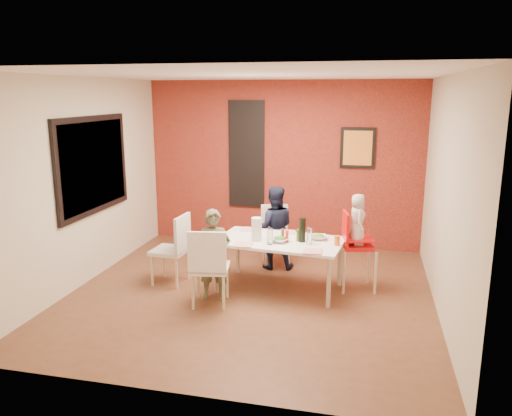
% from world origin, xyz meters
% --- Properties ---
extents(ground, '(4.50, 4.50, 0.00)m').
position_xyz_m(ground, '(0.00, 0.00, 0.00)').
color(ground, brown).
rests_on(ground, ground).
extents(ceiling, '(4.50, 4.50, 0.02)m').
position_xyz_m(ceiling, '(0.00, 0.00, 2.70)').
color(ceiling, white).
rests_on(ceiling, wall_back).
extents(wall_back, '(4.50, 0.02, 2.70)m').
position_xyz_m(wall_back, '(0.00, 2.25, 1.35)').
color(wall_back, beige).
rests_on(wall_back, ground).
extents(wall_front, '(4.50, 0.02, 2.70)m').
position_xyz_m(wall_front, '(0.00, -2.25, 1.35)').
color(wall_front, beige).
rests_on(wall_front, ground).
extents(wall_left, '(0.02, 4.50, 2.70)m').
position_xyz_m(wall_left, '(-2.25, 0.00, 1.35)').
color(wall_left, beige).
rests_on(wall_left, ground).
extents(wall_right, '(0.02, 4.50, 2.70)m').
position_xyz_m(wall_right, '(2.25, 0.00, 1.35)').
color(wall_right, beige).
rests_on(wall_right, ground).
extents(brick_accent_wall, '(4.50, 0.02, 2.70)m').
position_xyz_m(brick_accent_wall, '(0.00, 2.23, 1.35)').
color(brick_accent_wall, maroon).
rests_on(brick_accent_wall, ground).
extents(picture_window_frame, '(0.05, 1.70, 1.30)m').
position_xyz_m(picture_window_frame, '(-2.22, 0.20, 1.55)').
color(picture_window_frame, black).
rests_on(picture_window_frame, wall_left).
extents(picture_window_pane, '(0.02, 1.55, 1.15)m').
position_xyz_m(picture_window_pane, '(-2.21, 0.20, 1.55)').
color(picture_window_pane, black).
rests_on(picture_window_pane, wall_left).
extents(glassblock_strip, '(0.55, 0.03, 1.70)m').
position_xyz_m(glassblock_strip, '(-0.60, 2.21, 1.50)').
color(glassblock_strip, silver).
rests_on(glassblock_strip, wall_back).
extents(glassblock_surround, '(0.60, 0.03, 1.76)m').
position_xyz_m(glassblock_surround, '(-0.60, 2.21, 1.50)').
color(glassblock_surround, black).
rests_on(glassblock_surround, wall_back).
extents(art_print_frame, '(0.54, 0.03, 0.64)m').
position_xyz_m(art_print_frame, '(1.20, 2.21, 1.65)').
color(art_print_frame, black).
rests_on(art_print_frame, wall_back).
extents(art_print_canvas, '(0.44, 0.01, 0.54)m').
position_xyz_m(art_print_canvas, '(1.20, 2.19, 1.65)').
color(art_print_canvas, gold).
rests_on(art_print_canvas, wall_back).
extents(dining_table, '(1.68, 1.06, 0.66)m').
position_xyz_m(dining_table, '(0.32, 0.24, 0.60)').
color(dining_table, white).
rests_on(dining_table, ground).
extents(chair_near, '(0.51, 0.51, 0.96)m').
position_xyz_m(chair_near, '(-0.39, -0.49, 0.54)').
color(chair_near, white).
rests_on(chair_near, ground).
extents(chair_far, '(0.51, 0.51, 0.87)m').
position_xyz_m(chair_far, '(0.08, 1.25, 0.49)').
color(chair_far, white).
rests_on(chair_far, ground).
extents(chair_left, '(0.46, 0.46, 0.94)m').
position_xyz_m(chair_left, '(-1.05, 0.12, 0.53)').
color(chair_left, beige).
rests_on(chair_left, ground).
extents(high_chair, '(0.51, 0.51, 1.02)m').
position_xyz_m(high_chair, '(1.25, 0.47, 0.61)').
color(high_chair, red).
rests_on(high_chair, ground).
extents(child_near, '(0.45, 0.34, 1.13)m').
position_xyz_m(child_near, '(-0.40, -0.25, 0.57)').
color(child_near, brown).
rests_on(child_near, ground).
extents(child_far, '(0.67, 0.57, 1.21)m').
position_xyz_m(child_far, '(0.10, 1.01, 0.60)').
color(child_far, '#161A31').
rests_on(child_far, ground).
extents(toddler, '(0.27, 0.35, 0.65)m').
position_xyz_m(toddler, '(1.28, 0.48, 0.93)').
color(toddler, beige).
rests_on(toddler, high_chair).
extents(plate_near_left, '(0.23, 0.23, 0.01)m').
position_xyz_m(plate_near_left, '(-0.07, -0.07, 0.67)').
color(plate_near_left, white).
rests_on(plate_near_left, dining_table).
extents(plate_far_mid, '(0.24, 0.24, 0.01)m').
position_xyz_m(plate_far_mid, '(0.37, 0.61, 0.67)').
color(plate_far_mid, white).
rests_on(plate_far_mid, dining_table).
extents(plate_near_right, '(0.23, 0.23, 0.01)m').
position_xyz_m(plate_near_right, '(0.79, -0.15, 0.67)').
color(plate_near_right, white).
rests_on(plate_near_right, dining_table).
extents(plate_far_left, '(0.24, 0.24, 0.01)m').
position_xyz_m(plate_far_left, '(-0.17, 0.63, 0.67)').
color(plate_far_left, white).
rests_on(plate_far_left, dining_table).
extents(salad_bowl_a, '(0.30, 0.30, 0.06)m').
position_xyz_m(salad_bowl_a, '(0.34, 0.16, 0.69)').
color(salad_bowl_a, white).
rests_on(salad_bowl_a, dining_table).
extents(salad_bowl_b, '(0.24, 0.24, 0.05)m').
position_xyz_m(salad_bowl_b, '(0.81, 0.38, 0.69)').
color(salad_bowl_b, silver).
rests_on(salad_bowl_b, dining_table).
extents(wine_bottle, '(0.08, 0.08, 0.31)m').
position_xyz_m(wine_bottle, '(0.61, 0.23, 0.81)').
color(wine_bottle, black).
rests_on(wine_bottle, dining_table).
extents(wine_glass_a, '(0.07, 0.07, 0.20)m').
position_xyz_m(wine_glass_a, '(0.24, 0.04, 0.76)').
color(wine_glass_a, silver).
rests_on(wine_glass_a, dining_table).
extents(wine_glass_b, '(0.07, 0.07, 0.21)m').
position_xyz_m(wine_glass_b, '(0.71, 0.15, 0.76)').
color(wine_glass_b, white).
rests_on(wine_glass_b, dining_table).
extents(paper_towel_roll, '(0.13, 0.13, 0.29)m').
position_xyz_m(paper_towel_roll, '(0.04, 0.17, 0.81)').
color(paper_towel_roll, silver).
rests_on(paper_towel_roll, dining_table).
extents(condiment_red, '(0.04, 0.04, 0.15)m').
position_xyz_m(condiment_red, '(0.43, 0.17, 0.73)').
color(condiment_red, red).
rests_on(condiment_red, dining_table).
extents(condiment_green, '(0.04, 0.04, 0.15)m').
position_xyz_m(condiment_green, '(0.56, 0.25, 0.74)').
color(condiment_green, '#346722').
rests_on(condiment_green, dining_table).
extents(condiment_brown, '(0.04, 0.04, 0.15)m').
position_xyz_m(condiment_brown, '(0.36, 0.23, 0.73)').
color(condiment_brown, brown).
rests_on(condiment_brown, dining_table).
extents(sippy_cup, '(0.07, 0.07, 0.12)m').
position_xyz_m(sippy_cup, '(1.05, 0.18, 0.72)').
color(sippy_cup, orange).
rests_on(sippy_cup, dining_table).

